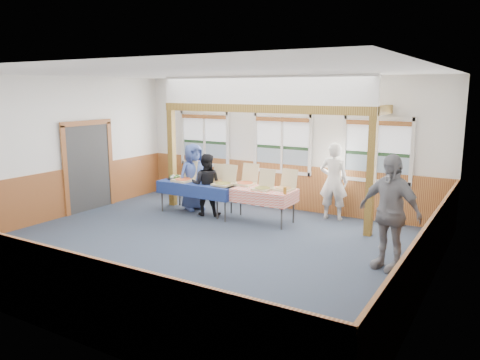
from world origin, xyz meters
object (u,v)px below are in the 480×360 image
at_px(table_right, 255,190).
at_px(woman_black, 206,185).
at_px(table_left, 201,184).
at_px(man_blue, 194,177).
at_px(person_grey, 389,212).
at_px(woman_white, 334,181).

xyz_separation_m(table_right, woman_black, (-1.22, -0.14, 0.03)).
xyz_separation_m(table_left, man_blue, (-0.36, 0.22, 0.11)).
bearing_deg(table_right, woman_black, 177.64).
bearing_deg(table_left, man_blue, 141.63).
relative_size(table_right, woman_black, 1.31).
bearing_deg(person_grey, table_left, -175.22).
height_order(table_right, man_blue, man_blue).
bearing_deg(woman_white, man_blue, 7.31).
bearing_deg(person_grey, table_right, 177.36).
bearing_deg(man_blue, table_right, -69.76).
bearing_deg(man_blue, woman_black, -91.55).
xyz_separation_m(woman_black, man_blue, (-0.56, 0.28, 0.09)).
bearing_deg(man_blue, woman_white, -49.74).
height_order(table_right, woman_white, woman_white).
relative_size(woman_black, man_blue, 0.89).
distance_m(woman_white, man_blue, 3.35).
bearing_deg(woman_black, woman_white, -177.27).
bearing_deg(table_right, table_left, 174.37).
bearing_deg(woman_black, table_left, -37.45).
height_order(table_left, woman_white, woman_white).
bearing_deg(woman_black, man_blue, -47.30).
bearing_deg(woman_white, person_grey, 118.55).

